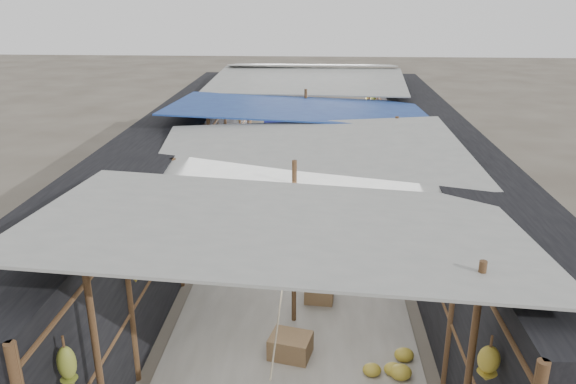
% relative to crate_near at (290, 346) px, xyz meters
% --- Properties ---
extents(aisle_slab, '(3.60, 16.00, 0.02)m').
position_rel_crate_near_xyz_m(aisle_slab, '(0.01, 4.40, -0.16)').
color(aisle_slab, '#9E998E').
rests_on(aisle_slab, ground).
extents(stall_left, '(1.40, 15.00, 2.30)m').
position_rel_crate_near_xyz_m(stall_left, '(-2.69, 4.40, 0.98)').
color(stall_left, black).
rests_on(stall_left, ground).
extents(stall_right, '(1.40, 15.00, 2.30)m').
position_rel_crate_near_xyz_m(stall_right, '(2.71, 4.40, 0.98)').
color(stall_right, black).
rests_on(stall_right, ground).
extents(crate_near, '(0.65, 0.56, 0.33)m').
position_rel_crate_near_xyz_m(crate_near, '(0.00, 0.00, 0.00)').
color(crate_near, olive).
rests_on(crate_near, ground).
extents(crate_mid, '(0.49, 0.41, 0.28)m').
position_rel_crate_near_xyz_m(crate_mid, '(0.40, 1.50, -0.03)').
color(crate_mid, olive).
rests_on(crate_mid, ground).
extents(crate_back, '(0.50, 0.43, 0.30)m').
position_rel_crate_near_xyz_m(crate_back, '(-1.04, 9.91, -0.02)').
color(crate_back, olive).
rests_on(crate_back, ground).
extents(black_basin, '(0.65, 0.65, 0.20)m').
position_rel_crate_near_xyz_m(black_basin, '(1.19, 5.03, -0.07)').
color(black_basin, black).
rests_on(black_basin, ground).
extents(shopper_blue, '(0.99, 0.93, 1.62)m').
position_rel_crate_near_xyz_m(shopper_blue, '(-1.00, 4.78, 0.65)').
color(shopper_blue, '#1D4794').
rests_on(shopper_blue, ground).
extents(vendor_seated, '(0.58, 0.73, 0.99)m').
position_rel_crate_near_xyz_m(vendor_seated, '(1.64, 3.83, 0.33)').
color(vendor_seated, '#4E4A43').
rests_on(vendor_seated, ground).
extents(market_canopy, '(5.62, 15.20, 2.77)m').
position_rel_crate_near_xyz_m(market_canopy, '(0.03, 4.73, 2.24)').
color(market_canopy, brown).
rests_on(market_canopy, ground).
extents(hanging_bananas, '(3.96, 14.21, 0.84)m').
position_rel_crate_near_xyz_m(hanging_bananas, '(0.05, 4.26, 1.48)').
color(hanging_bananas, olive).
rests_on(hanging_bananas, ground).
extents(floor_bananas, '(3.94, 9.84, 0.35)m').
position_rel_crate_near_xyz_m(floor_bananas, '(-0.16, 3.56, -0.01)').
color(floor_bananas, '#AC942C').
rests_on(floor_bananas, ground).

